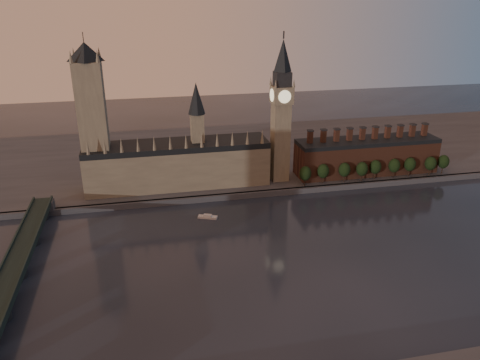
{
  "coord_description": "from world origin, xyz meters",
  "views": [
    {
      "loc": [
        -87.52,
        -204.69,
        134.49
      ],
      "look_at": [
        -31.9,
        55.0,
        28.19
      ],
      "focal_mm": 35.0,
      "sensor_mm": 36.0,
      "label": 1
    }
  ],
  "objects_px": {
    "big_ben": "(281,110)",
    "westminster_bridge": "(8,287)",
    "victoria_tower": "(92,115)",
    "river_boat": "(208,217)"
  },
  "relations": [
    {
      "from": "big_ben",
      "to": "river_boat",
      "type": "height_order",
      "value": "big_ben"
    },
    {
      "from": "big_ben",
      "to": "westminster_bridge",
      "type": "height_order",
      "value": "big_ben"
    },
    {
      "from": "victoria_tower",
      "to": "river_boat",
      "type": "distance_m",
      "value": 103.55
    },
    {
      "from": "westminster_bridge",
      "to": "river_boat",
      "type": "xyz_separation_m",
      "value": [
        103.68,
        66.47,
        -6.5
      ]
    },
    {
      "from": "victoria_tower",
      "to": "river_boat",
      "type": "bearing_deg",
      "value": -36.72
    },
    {
      "from": "victoria_tower",
      "to": "big_ben",
      "type": "relative_size",
      "value": 1.01
    },
    {
      "from": "victoria_tower",
      "to": "westminster_bridge",
      "type": "height_order",
      "value": "victoria_tower"
    },
    {
      "from": "big_ben",
      "to": "westminster_bridge",
      "type": "bearing_deg",
      "value": -145.67
    },
    {
      "from": "victoria_tower",
      "to": "big_ben",
      "type": "xyz_separation_m",
      "value": [
        130.0,
        -5.0,
        -2.26
      ]
    },
    {
      "from": "victoria_tower",
      "to": "river_boat",
      "type": "relative_size",
      "value": 8.5
    }
  ]
}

